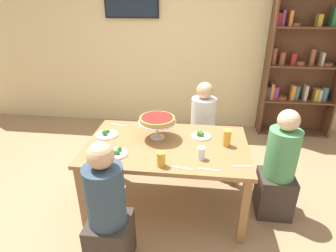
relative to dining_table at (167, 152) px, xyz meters
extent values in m
plane|color=#9E7A56|center=(0.00, 0.00, -0.65)|extent=(12.00, 12.00, 0.00)
cube|color=beige|center=(0.00, 2.20, 0.75)|extent=(8.00, 0.12, 2.80)
cube|color=olive|center=(0.00, 0.00, 0.07)|extent=(1.59, 0.99, 0.04)
cube|color=olive|center=(-0.73, -0.43, -0.30)|extent=(0.07, 0.07, 0.70)
cube|color=olive|center=(0.73, -0.43, -0.30)|extent=(0.07, 0.07, 0.70)
cube|color=olive|center=(-0.73, 0.43, -0.30)|extent=(0.07, 0.07, 0.70)
cube|color=olive|center=(0.73, 0.43, -0.30)|extent=(0.07, 0.07, 0.70)
cube|color=brown|center=(1.29, 1.98, 0.45)|extent=(0.03, 0.30, 2.20)
cube|color=brown|center=(1.83, 2.12, 0.45)|extent=(1.10, 0.02, 2.20)
cube|color=brown|center=(1.83, 1.98, -0.64)|extent=(1.04, 0.28, 0.02)
cube|color=brown|center=(1.83, 1.98, -0.09)|extent=(1.04, 0.28, 0.02)
cube|color=brown|center=(1.83, 1.98, 0.46)|extent=(1.04, 0.28, 0.02)
cube|color=brown|center=(1.83, 1.98, 1.01)|extent=(1.04, 0.28, 0.02)
cube|color=#3D3838|center=(1.36, 1.98, 0.02)|extent=(0.07, 0.13, 0.20)
cube|color=orange|center=(1.42, 1.98, 0.05)|extent=(0.05, 0.13, 0.25)
cube|color=#7A3370|center=(1.48, 1.98, 0.02)|extent=(0.07, 0.13, 0.20)
cylinder|color=brown|center=(1.59, 1.98, -0.06)|extent=(0.15, 0.15, 0.05)
cube|color=orange|center=(1.74, 1.98, 0.04)|extent=(0.06, 0.11, 0.23)
cylinder|color=#3D7084|center=(1.81, 1.98, 0.03)|extent=(0.07, 0.07, 0.22)
cube|color=#B2A88E|center=(1.93, 1.98, 0.04)|extent=(0.05, 0.13, 0.24)
cube|color=#B7932D|center=(2.09, 1.98, 0.02)|extent=(0.05, 0.13, 0.19)
cube|color=#B2A88E|center=(2.14, 1.98, 0.01)|extent=(0.05, 0.13, 0.18)
cylinder|color=#3D7084|center=(2.22, 1.98, 0.03)|extent=(0.10, 0.10, 0.22)
cylinder|color=brown|center=(1.37, 1.98, 0.59)|extent=(0.09, 0.09, 0.24)
cylinder|color=brown|center=(1.50, 1.98, 0.56)|extent=(0.09, 0.09, 0.18)
cube|color=maroon|center=(1.65, 1.98, 0.56)|extent=(0.06, 0.10, 0.17)
cylinder|color=brown|center=(1.76, 1.98, 0.50)|extent=(0.14, 0.14, 0.05)
cylinder|color=brown|center=(1.92, 1.98, 0.59)|extent=(0.07, 0.07, 0.23)
cube|color=#B2A88E|center=(2.06, 1.98, 0.57)|extent=(0.04, 0.13, 0.19)
cylinder|color=brown|center=(2.16, 1.98, 0.49)|extent=(0.15, 0.15, 0.04)
cube|color=maroon|center=(1.35, 1.98, 1.11)|extent=(0.06, 0.13, 0.17)
cube|color=#7A3370|center=(1.41, 1.98, 1.13)|extent=(0.04, 0.13, 0.21)
cube|color=orange|center=(1.51, 1.98, 1.12)|extent=(0.04, 0.13, 0.20)
cylinder|color=brown|center=(1.60, 1.98, 1.04)|extent=(0.14, 0.14, 0.04)
cube|color=#B7932D|center=(1.90, 1.98, 1.10)|extent=(0.06, 0.13, 0.16)
cube|color=#2D6B38|center=(2.09, 1.98, 1.14)|extent=(0.06, 0.13, 0.25)
cube|color=black|center=(-0.80, 2.11, 1.33)|extent=(0.84, 0.05, 0.47)
cube|color=#192333|center=(-0.80, 2.08, 1.33)|extent=(0.80, 0.01, 0.43)
cube|color=#382D28|center=(1.11, 0.01, -0.43)|extent=(0.34, 0.34, 0.45)
cylinder|color=#4C935B|center=(1.11, 0.01, 0.05)|extent=(0.30, 0.30, 0.50)
sphere|color=beige|center=(1.11, 0.01, 0.40)|extent=(0.20, 0.20, 0.20)
cube|color=#382D28|center=(-0.37, -0.78, -0.43)|extent=(0.34, 0.34, 0.45)
cylinder|color=#33475B|center=(-0.37, -0.78, 0.05)|extent=(0.30, 0.30, 0.50)
sphere|color=tan|center=(-0.37, -0.78, 0.40)|extent=(0.20, 0.20, 0.20)
cube|color=#382D28|center=(0.35, 0.79, -0.43)|extent=(0.34, 0.34, 0.45)
cylinder|color=silver|center=(0.35, 0.79, 0.05)|extent=(0.30, 0.30, 0.50)
sphere|color=tan|center=(0.35, 0.79, 0.40)|extent=(0.20, 0.20, 0.20)
cylinder|color=silver|center=(-0.11, 0.12, 0.09)|extent=(0.15, 0.15, 0.01)
cylinder|color=silver|center=(-0.11, 0.12, 0.18)|extent=(0.03, 0.03, 0.16)
cylinder|color=silver|center=(-0.11, 0.12, 0.27)|extent=(0.38, 0.38, 0.01)
cylinder|color=tan|center=(-0.11, 0.12, 0.29)|extent=(0.35, 0.35, 0.04)
cylinder|color=maroon|center=(-0.11, 0.12, 0.32)|extent=(0.32, 0.32, 0.00)
cylinder|color=white|center=(0.34, 0.20, 0.09)|extent=(0.20, 0.20, 0.01)
sphere|color=#2D7028|center=(0.33, 0.19, 0.12)|extent=(0.05, 0.05, 0.05)
sphere|color=#2D7028|center=(0.31, 0.19, 0.13)|extent=(0.05, 0.05, 0.05)
sphere|color=#2D7028|center=(0.34, 0.18, 0.13)|extent=(0.05, 0.05, 0.05)
sphere|color=#2D7028|center=(0.33, 0.23, 0.12)|extent=(0.04, 0.04, 0.04)
cylinder|color=white|center=(-0.65, 0.11, 0.09)|extent=(0.23, 0.23, 0.01)
sphere|color=#2D7028|center=(-0.66, 0.09, 0.13)|extent=(0.06, 0.06, 0.06)
sphere|color=#2D7028|center=(-0.67, 0.11, 0.12)|extent=(0.05, 0.05, 0.05)
sphere|color=#2D7028|center=(-0.64, 0.15, 0.12)|extent=(0.04, 0.04, 0.04)
cylinder|color=white|center=(-0.44, -0.25, 0.09)|extent=(0.21, 0.21, 0.01)
sphere|color=#2D7028|center=(-0.42, -0.27, 0.12)|extent=(0.05, 0.05, 0.05)
sphere|color=#2D7028|center=(-0.46, -0.27, 0.12)|extent=(0.04, 0.04, 0.04)
sphere|color=#2D7028|center=(-0.42, -0.21, 0.12)|extent=(0.04, 0.04, 0.04)
cylinder|color=gold|center=(0.00, -0.39, 0.15)|extent=(0.07, 0.07, 0.13)
cylinder|color=gold|center=(0.58, 0.04, 0.17)|extent=(0.08, 0.08, 0.16)
cylinder|color=white|center=(0.34, -0.23, 0.14)|extent=(0.07, 0.07, 0.12)
cube|color=silver|center=(0.69, -0.31, 0.09)|extent=(0.18, 0.04, 0.00)
cube|color=silver|center=(-0.60, 0.37, 0.09)|extent=(0.18, 0.06, 0.00)
cube|color=silver|center=(0.40, -0.40, 0.09)|extent=(0.18, 0.03, 0.00)
cube|color=silver|center=(0.18, -0.41, 0.09)|extent=(0.18, 0.04, 0.00)
camera|label=1|loc=(0.30, -2.38, 1.41)|focal=29.71mm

